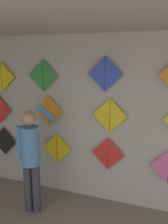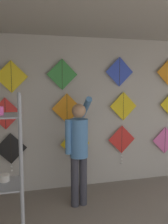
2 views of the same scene
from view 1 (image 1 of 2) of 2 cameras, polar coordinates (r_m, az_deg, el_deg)
The scene contains 11 objects.
back_panel at distance 4.26m, azimuth -0.75°, elevation -1.57°, with size 5.78×0.06×2.80m, color #BCB7AD.
ceiling_slab at distance 2.55m, azimuth -17.44°, elevation 20.56°, with size 5.78×4.41×0.04m, color #A8A399.
shopkeeper at distance 3.97m, azimuth -12.04°, elevation -9.12°, with size 0.45×0.63×1.76m.
kite_0 at distance 5.14m, azimuth -17.77°, elevation -6.56°, with size 0.55×0.04×0.69m.
kite_1 at distance 4.52m, azimuth -6.20°, elevation -8.22°, with size 0.55×0.01×0.55m.
kite_2 at distance 4.20m, azimuth 5.42°, elevation -10.01°, with size 0.55×0.04×0.76m.
kite_5 at distance 4.40m, azimuth -8.14°, elevation 0.21°, with size 0.55×0.01×0.55m.
kite_6 at distance 3.98m, azimuth 5.93°, elevation -0.82°, with size 0.55×0.01×0.55m.
kite_8 at distance 4.85m, azimuth -18.32°, elevation 7.66°, with size 0.55×0.01×0.55m.
kite_9 at distance 4.35m, azimuth -9.33°, elevation 8.19°, with size 0.55×0.01×0.55m.
kite_10 at distance 3.91m, azimuth 4.81°, elevation 8.67°, with size 0.55×0.01×0.55m.
Camera 1 is at (1.54, -0.20, 2.44)m, focal length 40.00 mm.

